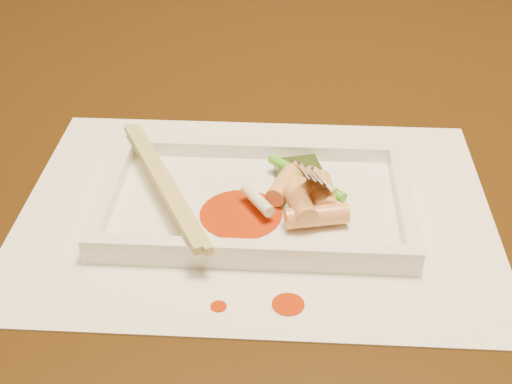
# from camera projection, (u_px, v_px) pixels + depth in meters

# --- Properties ---
(table) EXTENTS (1.40, 0.90, 0.75)m
(table) POSITION_uv_depth(u_px,v_px,m) (207.00, 193.00, 0.81)
(table) COLOR black
(table) RESTS_ON ground
(placemat) EXTENTS (0.40, 0.30, 0.00)m
(placemat) POSITION_uv_depth(u_px,v_px,m) (256.00, 210.00, 0.61)
(placemat) COLOR white
(placemat) RESTS_ON table
(sauce_splatter_a) EXTENTS (0.02, 0.02, 0.00)m
(sauce_splatter_a) POSITION_uv_depth(u_px,v_px,m) (288.00, 304.00, 0.51)
(sauce_splatter_a) COLOR #B02A05
(sauce_splatter_a) RESTS_ON placemat
(sauce_splatter_b) EXTENTS (0.01, 0.01, 0.00)m
(sauce_splatter_b) POSITION_uv_depth(u_px,v_px,m) (219.00, 306.00, 0.51)
(sauce_splatter_b) COLOR #B02A05
(sauce_splatter_b) RESTS_ON placemat
(plate_base) EXTENTS (0.26, 0.16, 0.01)m
(plate_base) POSITION_uv_depth(u_px,v_px,m) (256.00, 205.00, 0.61)
(plate_base) COLOR white
(plate_base) RESTS_ON placemat
(plate_rim_far) EXTENTS (0.26, 0.01, 0.01)m
(plate_rim_far) POSITION_uv_depth(u_px,v_px,m) (261.00, 149.00, 0.66)
(plate_rim_far) COLOR white
(plate_rim_far) RESTS_ON plate_base
(plate_rim_near) EXTENTS (0.26, 0.01, 0.01)m
(plate_rim_near) POSITION_uv_depth(u_px,v_px,m) (250.00, 251.00, 0.54)
(plate_rim_near) COLOR white
(plate_rim_near) RESTS_ON plate_base
(plate_rim_left) EXTENTS (0.01, 0.14, 0.01)m
(plate_rim_left) POSITION_uv_depth(u_px,v_px,m) (111.00, 190.00, 0.61)
(plate_rim_left) COLOR white
(plate_rim_left) RESTS_ON plate_base
(plate_rim_right) EXTENTS (0.01, 0.14, 0.01)m
(plate_rim_right) POSITION_uv_depth(u_px,v_px,m) (404.00, 200.00, 0.59)
(plate_rim_right) COLOR white
(plate_rim_right) RESTS_ON plate_base
(veg_piece) EXTENTS (0.04, 0.04, 0.01)m
(veg_piece) POSITION_uv_depth(u_px,v_px,m) (298.00, 170.00, 0.63)
(veg_piece) COLOR black
(veg_piece) RESTS_ON plate_base
(scallion_white) EXTENTS (0.03, 0.04, 0.01)m
(scallion_white) POSITION_uv_depth(u_px,v_px,m) (257.00, 200.00, 0.59)
(scallion_white) COLOR #EAEACC
(scallion_white) RESTS_ON plate_base
(scallion_green) EXTENTS (0.07, 0.06, 0.01)m
(scallion_green) POSITION_uv_depth(u_px,v_px,m) (306.00, 177.00, 0.61)
(scallion_green) COLOR #3FA41A
(scallion_green) RESTS_ON plate_base
(chopstick_a) EXTENTS (0.10, 0.18, 0.01)m
(chopstick_a) POSITION_uv_depth(u_px,v_px,m) (159.00, 181.00, 0.60)
(chopstick_a) COLOR tan
(chopstick_a) RESTS_ON plate_rim_near
(chopstick_b) EXTENTS (0.10, 0.18, 0.01)m
(chopstick_b) POSITION_uv_depth(u_px,v_px,m) (168.00, 182.00, 0.60)
(chopstick_b) COLOR tan
(chopstick_b) RESTS_ON plate_rim_near
(fork) EXTENTS (0.09, 0.10, 0.14)m
(fork) POSITION_uv_depth(u_px,v_px,m) (344.00, 117.00, 0.57)
(fork) COLOR silver
(fork) RESTS_ON plate_base
(sauce_blob_0) EXTENTS (0.07, 0.07, 0.00)m
(sauce_blob_0) POSITION_uv_depth(u_px,v_px,m) (241.00, 214.00, 0.59)
(sauce_blob_0) COLOR #B02A05
(sauce_blob_0) RESTS_ON plate_base
(rice_cake_0) EXTENTS (0.04, 0.04, 0.02)m
(rice_cake_0) POSITION_uv_depth(u_px,v_px,m) (313.00, 192.00, 0.60)
(rice_cake_0) COLOR #F3BA71
(rice_cake_0) RESTS_ON plate_base
(rice_cake_1) EXTENTS (0.05, 0.03, 0.02)m
(rice_cake_1) POSITION_uv_depth(u_px,v_px,m) (317.00, 216.00, 0.57)
(rice_cake_1) COLOR #F3BA71
(rice_cake_1) RESTS_ON plate_base
(rice_cake_2) EXTENTS (0.03, 0.04, 0.02)m
(rice_cake_2) POSITION_uv_depth(u_px,v_px,m) (305.00, 186.00, 0.59)
(rice_cake_2) COLOR #F3BA71
(rice_cake_2) RESTS_ON plate_base
(rice_cake_3) EXTENTS (0.03, 0.05, 0.02)m
(rice_cake_3) POSITION_uv_depth(u_px,v_px,m) (283.00, 185.00, 0.61)
(rice_cake_3) COLOR #F3BA71
(rice_cake_3) RESTS_ON plate_base
(rice_cake_4) EXTENTS (0.02, 0.05, 0.02)m
(rice_cake_4) POSITION_uv_depth(u_px,v_px,m) (323.00, 194.00, 0.60)
(rice_cake_4) COLOR #F3BA71
(rice_cake_4) RESTS_ON plate_base
(rice_cake_5) EXTENTS (0.03, 0.04, 0.02)m
(rice_cake_5) POSITION_uv_depth(u_px,v_px,m) (300.00, 205.00, 0.57)
(rice_cake_5) COLOR #F3BA71
(rice_cake_5) RESTS_ON plate_base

